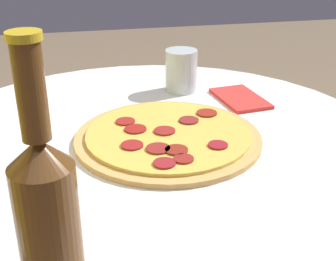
{
  "coord_description": "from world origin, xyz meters",
  "views": [
    {
      "loc": [
        -0.77,
        0.13,
        1.09
      ],
      "look_at": [
        -0.01,
        -0.03,
        0.73
      ],
      "focal_mm": 50.0,
      "sensor_mm": 36.0,
      "label": 1
    }
  ],
  "objects": [
    {
      "name": "table",
      "position": [
        0.0,
        0.0,
        0.52
      ],
      "size": [
        0.93,
        0.93,
        0.71
      ],
      "color": "white",
      "rests_on": "ground_plane"
    },
    {
      "name": "drinking_glass",
      "position": [
        0.24,
        -0.12,
        0.75
      ],
      "size": [
        0.07,
        0.07,
        0.1
      ],
      "color": "silver",
      "rests_on": "table"
    },
    {
      "name": "beer_bottle",
      "position": [
        -0.35,
        0.17,
        0.81
      ],
      "size": [
        0.07,
        0.07,
        0.29
      ],
      "color": "#563314",
      "rests_on": "table"
    },
    {
      "name": "pizza",
      "position": [
        -0.01,
        -0.03,
        0.71
      ],
      "size": [
        0.34,
        0.34,
        0.02
      ],
      "color": "tan",
      "rests_on": "table"
    },
    {
      "name": "napkin",
      "position": [
        0.15,
        -0.23,
        0.71
      ],
      "size": [
        0.16,
        0.11,
        0.01
      ],
      "color": "red",
      "rests_on": "table"
    }
  ]
}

